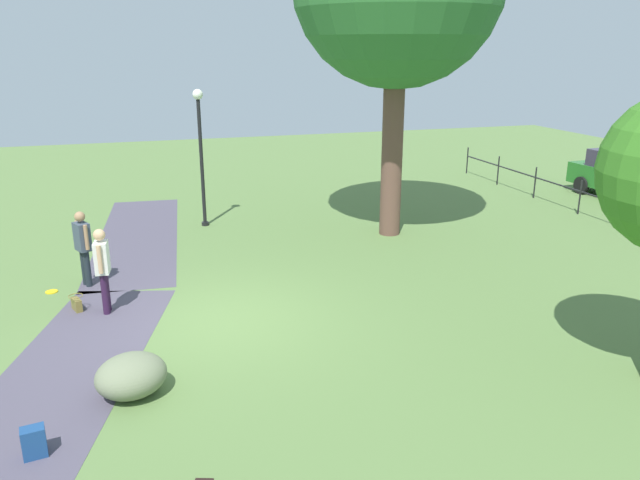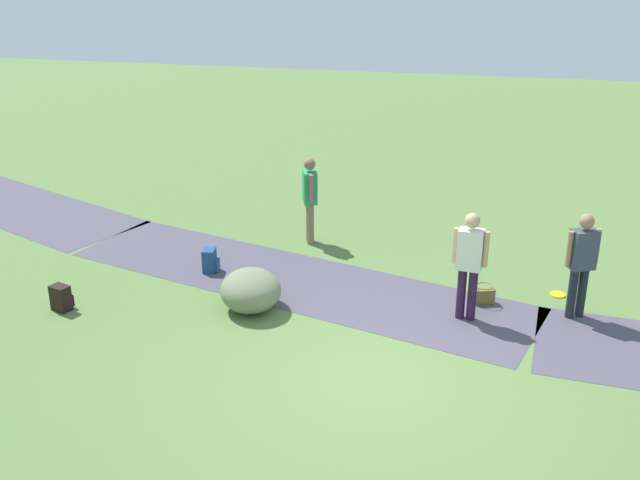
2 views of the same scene
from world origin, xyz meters
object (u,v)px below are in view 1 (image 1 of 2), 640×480
at_px(lamp_post, 201,144).
at_px(man_near_boulder, 83,243).
at_px(handbag_on_grass, 77,304).
at_px(frisbee_on_grass, 52,292).
at_px(lawn_boulder, 131,376).
at_px(backpack_by_boulder, 34,442).
at_px(woman_with_handbag, 103,265).
at_px(parked_hatchback_blue, 629,176).

bearing_deg(lamp_post, man_near_boulder, -37.29).
bearing_deg(handbag_on_grass, man_near_boulder, 174.36).
xyz_separation_m(lamp_post, man_near_boulder, (3.90, -2.97, -1.39)).
xyz_separation_m(man_near_boulder, frisbee_on_grass, (0.19, -0.70, -0.93)).
height_order(lawn_boulder, man_near_boulder, man_near_boulder).
height_order(lawn_boulder, frisbee_on_grass, lawn_boulder).
xyz_separation_m(lamp_post, backpack_by_boulder, (9.78, -3.30, -2.13)).
relative_size(woman_with_handbag, handbag_on_grass, 4.74).
distance_m(handbag_on_grass, backpack_by_boulder, 4.56).
bearing_deg(man_near_boulder, backpack_by_boulder, -3.25).
xyz_separation_m(handbag_on_grass, backpack_by_boulder, (4.55, -0.20, 0.05)).
xyz_separation_m(lawn_boulder, woman_with_handbag, (-3.19, -0.41, 0.65)).
bearing_deg(parked_hatchback_blue, handbag_on_grass, -76.03).
xyz_separation_m(woman_with_handbag, frisbee_on_grass, (-1.40, -1.13, -0.95)).
xyz_separation_m(man_near_boulder, parked_hatchback_blue, (-2.87, 16.76, -0.13)).
height_order(man_near_boulder, parked_hatchback_blue, man_near_boulder).
xyz_separation_m(man_near_boulder, handbag_on_grass, (1.33, -0.13, -0.80)).
distance_m(man_near_boulder, backpack_by_boulder, 5.94).
bearing_deg(frisbee_on_grass, parked_hatchback_blue, 99.95).
relative_size(lamp_post, lawn_boulder, 2.95).
distance_m(woman_with_handbag, man_near_boulder, 1.64).
xyz_separation_m(lawn_boulder, frisbee_on_grass, (-4.59, -1.55, -0.30)).
xyz_separation_m(handbag_on_grass, frisbee_on_grass, (-1.14, -0.57, -0.13)).
distance_m(lamp_post, backpack_by_boulder, 10.54).
bearing_deg(lamp_post, backpack_by_boulder, -18.67).
bearing_deg(lawn_boulder, woman_with_handbag, -172.61).
bearing_deg(frisbee_on_grass, woman_with_handbag, 39.12).
bearing_deg(backpack_by_boulder, parked_hatchback_blue, 117.12).
bearing_deg(frisbee_on_grass, man_near_boulder, 105.04).
distance_m(woman_with_handbag, backpack_by_boulder, 4.43).
height_order(backpack_by_boulder, parked_hatchback_blue, parked_hatchback_blue).
bearing_deg(man_near_boulder, parked_hatchback_blue, 99.73).
bearing_deg(woman_with_handbag, lamp_post, 155.16).
relative_size(lawn_boulder, woman_with_handbag, 0.78).
distance_m(woman_with_handbag, parked_hatchback_blue, 16.92).
bearing_deg(woman_with_handbag, lawn_boulder, 7.39).
bearing_deg(backpack_by_boulder, handbag_on_grass, 177.45).
distance_m(frisbee_on_grass, parked_hatchback_blue, 17.75).
height_order(woman_with_handbag, backpack_by_boulder, woman_with_handbag).
distance_m(man_near_boulder, handbag_on_grass, 1.56).
relative_size(man_near_boulder, backpack_by_boulder, 4.06).
relative_size(lawn_boulder, backpack_by_boulder, 3.21).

